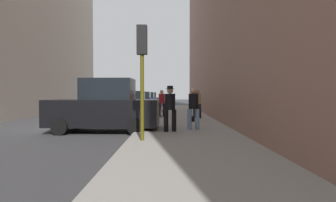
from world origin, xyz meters
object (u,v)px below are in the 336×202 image
object	(u,v)px
fire_hydrant	(156,108)
pedestrian_in_red_jacket	(161,102)
parked_red_hatchback	(137,102)
duffel_bag	(190,119)
parked_silver_sedan	(126,106)
traffic_light	(141,57)
pedestrian_in_jeans	(193,106)
parked_black_suv	(104,108)
parked_gray_coupe	(147,100)
pedestrian_with_fedora	(169,106)
pedestrian_in_tan_coat	(196,102)
parked_blue_sedan	(143,101)

from	to	relation	value
fire_hydrant	pedestrian_in_red_jacket	world-z (taller)	pedestrian_in_red_jacket
parked_red_hatchback	duffel_bag	bearing A→B (deg)	-66.37
pedestrian_in_red_jacket	duffel_bag	distance (m)	3.57
parked_silver_sedan	traffic_light	bearing A→B (deg)	-77.95
pedestrian_in_jeans	parked_silver_sedan	bearing A→B (deg)	121.07
traffic_light	duffel_bag	world-z (taller)	traffic_light
parked_black_suv	pedestrian_in_jeans	world-z (taller)	parked_black_suv
parked_gray_coupe	pedestrian_with_fedora	distance (m)	24.46
parked_black_suv	duffel_bag	xyz separation A→B (m)	(3.90, 2.87, -0.74)
pedestrian_in_jeans	pedestrian_in_red_jacket	world-z (taller)	same
pedestrian_in_jeans	duffel_bag	xyz separation A→B (m)	(0.19, 3.16, -0.81)
pedestrian_with_fedora	parked_black_suv	bearing A→B (deg)	161.33
traffic_light	duffel_bag	bearing A→B (deg)	70.18
parked_black_suv	pedestrian_in_jeans	xyz separation A→B (m)	(3.71, -0.30, 0.07)
pedestrian_in_red_jacket	traffic_light	bearing A→B (deg)	-92.65
pedestrian_in_red_jacket	pedestrian_in_tan_coat	bearing A→B (deg)	-29.55
parked_blue_sedan	pedestrian_in_red_jacket	world-z (taller)	pedestrian_in_red_jacket
parked_silver_sedan	fire_hydrant	world-z (taller)	parked_silver_sedan
parked_red_hatchback	traffic_light	size ratio (longest dim) A/B	1.17
parked_blue_sedan	pedestrian_in_red_jacket	bearing A→B (deg)	-79.35
parked_red_hatchback	fire_hydrant	bearing A→B (deg)	-58.06
parked_blue_sedan	duffel_bag	xyz separation A→B (m)	(3.90, -15.07, -0.56)
parked_blue_sedan	pedestrian_in_tan_coat	distance (m)	13.96
parked_gray_coupe	pedestrian_in_jeans	world-z (taller)	pedestrian_in_jeans
parked_red_hatchback	pedestrian_in_red_jacket	xyz separation A→B (m)	(2.26, -5.86, 0.26)
parked_silver_sedan	parked_red_hatchback	size ratio (longest dim) A/B	1.00
fire_hydrant	pedestrian_in_jeans	size ratio (longest dim) A/B	0.41
parked_blue_sedan	pedestrian_in_jeans	bearing A→B (deg)	-78.49
duffel_bag	pedestrian_in_jeans	bearing A→B (deg)	-93.40
parked_red_hatchback	parked_blue_sedan	xyz separation A→B (m)	(-0.00, 6.15, 0.00)
pedestrian_in_red_jacket	pedestrian_with_fedora	distance (m)	6.88
pedestrian_in_jeans	duffel_bag	world-z (taller)	pedestrian_in_jeans
pedestrian_with_fedora	parked_gray_coupe	bearing A→B (deg)	96.45
parked_blue_sedan	fire_hydrant	distance (m)	9.23
parked_black_suv	parked_gray_coupe	size ratio (longest dim) A/B	1.10
parked_red_hatchback	fire_hydrant	distance (m)	3.43
parked_red_hatchback	parked_gray_coupe	size ratio (longest dim) A/B	1.00
parked_gray_coupe	duffel_bag	distance (m)	20.88
fire_hydrant	pedestrian_in_tan_coat	distance (m)	4.99
pedestrian_in_red_jacket	parked_silver_sedan	bearing A→B (deg)	-178.41
pedestrian_in_tan_coat	pedestrian_in_red_jacket	size ratio (longest dim) A/B	1.00
parked_silver_sedan	duffel_bag	xyz separation A→B (m)	(3.90, -3.00, -0.56)
parked_black_suv	fire_hydrant	xyz separation A→B (m)	(1.80, 8.89, -0.54)
parked_silver_sedan	traffic_light	size ratio (longest dim) A/B	1.17
parked_black_suv	parked_silver_sedan	bearing A→B (deg)	90.00
parked_silver_sedan	pedestrian_in_jeans	size ratio (longest dim) A/B	2.47
traffic_light	parked_blue_sedan	bearing A→B (deg)	95.11
parked_silver_sedan	pedestrian_in_tan_coat	distance (m)	4.59
fire_hydrant	pedestrian_in_tan_coat	size ratio (longest dim) A/B	0.41
parked_black_suv	pedestrian_in_red_jacket	world-z (taller)	parked_black_suv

